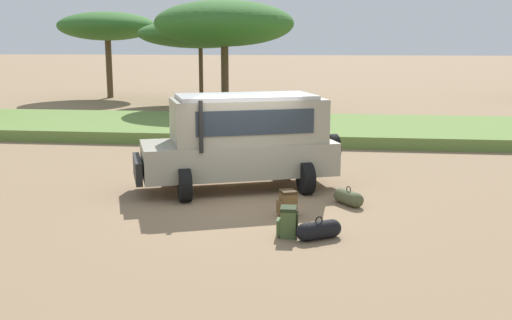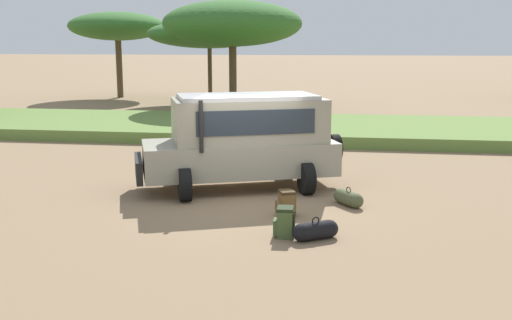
{
  "view_description": "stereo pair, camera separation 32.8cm",
  "coord_description": "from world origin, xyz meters",
  "px_view_note": "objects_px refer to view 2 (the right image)",
  "views": [
    {
      "loc": [
        2.0,
        -13.76,
        3.76
      ],
      "look_at": [
        0.22,
        0.06,
        1.0
      ],
      "focal_mm": 42.0,
      "sensor_mm": 36.0,
      "label": 1
    },
    {
      "loc": [
        2.32,
        -13.71,
        3.76
      ],
      "look_at": [
        0.22,
        0.06,
        1.0
      ],
      "focal_mm": 42.0,
      "sensor_mm": 36.0,
      "label": 2
    }
  ],
  "objects_px": {
    "backpack_cluster_center": "(286,204)",
    "acacia_tree_right_mid": "(209,34)",
    "acacia_tree_far_right": "(232,24)",
    "backpack_beside_front_wheel": "(285,222)",
    "duffel_bag_soft_canvas": "(315,231)",
    "acacia_tree_centre_back": "(117,27)",
    "safari_vehicle": "(244,139)",
    "duffel_bag_low_black_case": "(348,198)"
  },
  "relations": [
    {
      "from": "backpack_cluster_center",
      "to": "acacia_tree_right_mid",
      "type": "distance_m",
      "value": 24.92
    },
    {
      "from": "acacia_tree_far_right",
      "to": "backpack_beside_front_wheel",
      "type": "bearing_deg",
      "value": -76.35
    },
    {
      "from": "duffel_bag_soft_canvas",
      "to": "acacia_tree_centre_back",
      "type": "distance_m",
      "value": 32.32
    },
    {
      "from": "backpack_beside_front_wheel",
      "to": "acacia_tree_far_right",
      "type": "xyz_separation_m",
      "value": [
        -4.87,
        20.08,
        4.38
      ]
    },
    {
      "from": "duffel_bag_soft_canvas",
      "to": "acacia_tree_right_mid",
      "type": "distance_m",
      "value": 26.55
    },
    {
      "from": "safari_vehicle",
      "to": "backpack_beside_front_wheel",
      "type": "bearing_deg",
      "value": -68.81
    },
    {
      "from": "duffel_bag_low_black_case",
      "to": "acacia_tree_centre_back",
      "type": "relative_size",
      "value": 0.12
    },
    {
      "from": "safari_vehicle",
      "to": "backpack_cluster_center",
      "type": "xyz_separation_m",
      "value": [
        1.36,
        -2.39,
        -1.01
      ]
    },
    {
      "from": "backpack_cluster_center",
      "to": "duffel_bag_soft_canvas",
      "type": "height_order",
      "value": "backpack_cluster_center"
    },
    {
      "from": "acacia_tree_centre_back",
      "to": "acacia_tree_right_mid",
      "type": "relative_size",
      "value": 0.89
    },
    {
      "from": "backpack_cluster_center",
      "to": "acacia_tree_right_mid",
      "type": "bearing_deg",
      "value": 106.85
    },
    {
      "from": "backpack_cluster_center",
      "to": "acacia_tree_right_mid",
      "type": "relative_size",
      "value": 0.08
    },
    {
      "from": "backpack_beside_front_wheel",
      "to": "backpack_cluster_center",
      "type": "xyz_separation_m",
      "value": [
        -0.11,
        1.41,
        -0.01
      ]
    },
    {
      "from": "acacia_tree_right_mid",
      "to": "acacia_tree_centre_back",
      "type": "bearing_deg",
      "value": 155.41
    },
    {
      "from": "duffel_bag_soft_canvas",
      "to": "acacia_tree_far_right",
      "type": "relative_size",
      "value": 0.12
    },
    {
      "from": "backpack_cluster_center",
      "to": "acacia_tree_far_right",
      "type": "height_order",
      "value": "acacia_tree_far_right"
    },
    {
      "from": "safari_vehicle",
      "to": "acacia_tree_centre_back",
      "type": "xyz_separation_m",
      "value": [
        -12.86,
        24.41,
        3.47
      ]
    },
    {
      "from": "acacia_tree_centre_back",
      "to": "backpack_beside_front_wheel",
      "type": "bearing_deg",
      "value": -63.06
    },
    {
      "from": "duffel_bag_soft_canvas",
      "to": "acacia_tree_right_mid",
      "type": "relative_size",
      "value": 0.11
    },
    {
      "from": "duffel_bag_low_black_case",
      "to": "acacia_tree_right_mid",
      "type": "distance_m",
      "value": 24.35
    },
    {
      "from": "duffel_bag_low_black_case",
      "to": "acacia_tree_far_right",
      "type": "height_order",
      "value": "acacia_tree_far_right"
    },
    {
      "from": "backpack_cluster_center",
      "to": "duffel_bag_soft_canvas",
      "type": "xyz_separation_m",
      "value": [
        0.72,
        -1.49,
        -0.1
      ]
    },
    {
      "from": "backpack_beside_front_wheel",
      "to": "acacia_tree_far_right",
      "type": "height_order",
      "value": "acacia_tree_far_right"
    },
    {
      "from": "backpack_beside_front_wheel",
      "to": "acacia_tree_centre_back",
      "type": "bearing_deg",
      "value": 116.94
    },
    {
      "from": "duffel_bag_soft_canvas",
      "to": "acacia_tree_centre_back",
      "type": "relative_size",
      "value": 0.13
    },
    {
      "from": "acacia_tree_centre_back",
      "to": "duffel_bag_low_black_case",
      "type": "bearing_deg",
      "value": -58.8
    },
    {
      "from": "backpack_cluster_center",
      "to": "acacia_tree_far_right",
      "type": "relative_size",
      "value": 0.08
    },
    {
      "from": "safari_vehicle",
      "to": "acacia_tree_far_right",
      "type": "bearing_deg",
      "value": 101.8
    },
    {
      "from": "duffel_bag_low_black_case",
      "to": "backpack_beside_front_wheel",
      "type": "bearing_deg",
      "value": -116.35
    },
    {
      "from": "acacia_tree_centre_back",
      "to": "duffel_bag_soft_canvas",
      "type": "bearing_deg",
      "value": -62.15
    },
    {
      "from": "duffel_bag_soft_canvas",
      "to": "acacia_tree_centre_back",
      "type": "xyz_separation_m",
      "value": [
        -14.95,
        28.28,
        4.58
      ]
    },
    {
      "from": "safari_vehicle",
      "to": "backpack_beside_front_wheel",
      "type": "relative_size",
      "value": 9.05
    },
    {
      "from": "safari_vehicle",
      "to": "duffel_bag_soft_canvas",
      "type": "distance_m",
      "value": 4.54
    },
    {
      "from": "backpack_beside_front_wheel",
      "to": "acacia_tree_centre_back",
      "type": "height_order",
      "value": "acacia_tree_centre_back"
    },
    {
      "from": "duffel_bag_low_black_case",
      "to": "duffel_bag_soft_canvas",
      "type": "height_order",
      "value": "duffel_bag_soft_canvas"
    },
    {
      "from": "backpack_beside_front_wheel",
      "to": "backpack_cluster_center",
      "type": "distance_m",
      "value": 1.41
    },
    {
      "from": "acacia_tree_right_mid",
      "to": "duffel_bag_low_black_case",
      "type": "bearing_deg",
      "value": -69.32
    },
    {
      "from": "safari_vehicle",
      "to": "acacia_tree_right_mid",
      "type": "height_order",
      "value": "acacia_tree_right_mid"
    },
    {
      "from": "duffel_bag_soft_canvas",
      "to": "acacia_tree_centre_back",
      "type": "height_order",
      "value": "acacia_tree_centre_back"
    },
    {
      "from": "safari_vehicle",
      "to": "acacia_tree_centre_back",
      "type": "bearing_deg",
      "value": 117.79
    },
    {
      "from": "safari_vehicle",
      "to": "duffel_bag_soft_canvas",
      "type": "xyz_separation_m",
      "value": [
        2.08,
        -3.87,
        -1.12
      ]
    },
    {
      "from": "duffel_bag_soft_canvas",
      "to": "acacia_tree_centre_back",
      "type": "bearing_deg",
      "value": 117.85
    }
  ]
}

